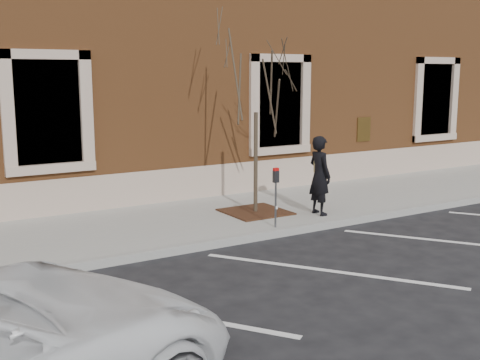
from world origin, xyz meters
TOP-DOWN VIEW (x-y plane):
  - ground at (0.00, 0.00)m, footprint 120.00×120.00m
  - sidewalk_near at (0.00, 1.75)m, footprint 40.00×3.50m
  - curb_near at (0.00, -0.05)m, footprint 40.00×0.12m
  - parking_stripes at (0.00, -2.20)m, footprint 28.00×4.40m
  - building_civic at (0.00, 7.74)m, footprint 40.00×8.62m
  - man at (2.02, 0.57)m, footprint 0.43×0.64m
  - parking_meter at (0.55, 0.13)m, footprint 0.11×0.08m
  - tree_grate at (0.92, 1.44)m, footprint 1.31×1.31m
  - sapling at (0.92, 1.44)m, footprint 2.43×2.43m

SIDE VIEW (x-z plane):
  - ground at x=0.00m, z-range 0.00..0.00m
  - parking_stripes at x=0.00m, z-range 0.00..0.01m
  - sidewalk_near at x=0.00m, z-range 0.00..0.15m
  - curb_near at x=0.00m, z-range 0.00..0.15m
  - tree_grate at x=0.92m, z-range 0.15..0.18m
  - parking_meter at x=0.55m, z-range 0.39..1.60m
  - man at x=2.02m, z-range 0.15..1.88m
  - sapling at x=0.92m, z-range 0.96..5.01m
  - building_civic at x=0.00m, z-range 0.00..8.00m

